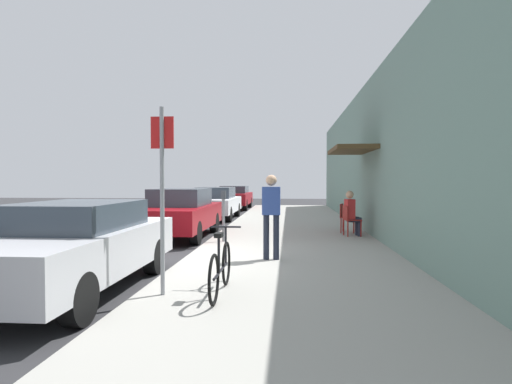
# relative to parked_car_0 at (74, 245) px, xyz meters

# --- Properties ---
(ground_plane) EXTENTS (60.00, 60.00, 0.00)m
(ground_plane) POSITION_rel_parked_car_0_xyz_m (1.10, 2.56, -0.73)
(ground_plane) COLOR #2D2D30
(sidewalk_slab) EXTENTS (4.50, 32.00, 0.12)m
(sidewalk_slab) POSITION_rel_parked_car_0_xyz_m (3.35, 4.56, -0.67)
(sidewalk_slab) COLOR #9E9B93
(sidewalk_slab) RESTS_ON ground_plane
(building_facade) EXTENTS (1.40, 32.00, 4.71)m
(building_facade) POSITION_rel_parked_car_0_xyz_m (5.74, 4.57, 1.63)
(building_facade) COLOR gray
(building_facade) RESTS_ON ground_plane
(parked_car_0) EXTENTS (1.80, 4.40, 1.37)m
(parked_car_0) POSITION_rel_parked_car_0_xyz_m (0.00, 0.00, 0.00)
(parked_car_0) COLOR #B7B7BC
(parked_car_0) RESTS_ON ground_plane
(parked_car_1) EXTENTS (1.80, 4.40, 1.46)m
(parked_car_1) POSITION_rel_parked_car_0_xyz_m (0.00, 6.15, 0.02)
(parked_car_1) COLOR maroon
(parked_car_1) RESTS_ON ground_plane
(parked_car_2) EXTENTS (1.80, 4.40, 1.40)m
(parked_car_2) POSITION_rel_parked_car_0_xyz_m (0.00, 12.15, 0.00)
(parked_car_2) COLOR silver
(parked_car_2) RESTS_ON ground_plane
(parked_car_3) EXTENTS (1.80, 4.40, 1.37)m
(parked_car_3) POSITION_rel_parked_car_0_xyz_m (0.00, 18.51, -0.00)
(parked_car_3) COLOR maroon
(parked_car_3) RESTS_ON ground_plane
(parking_meter) EXTENTS (0.12, 0.10, 1.32)m
(parking_meter) POSITION_rel_parked_car_0_xyz_m (1.55, 4.64, 0.16)
(parking_meter) COLOR slate
(parking_meter) RESTS_ON sidewalk_slab
(street_sign) EXTENTS (0.32, 0.06, 2.60)m
(street_sign) POSITION_rel_parked_car_0_xyz_m (1.50, -0.41, 0.91)
(street_sign) COLOR gray
(street_sign) RESTS_ON sidewalk_slab
(bicycle_0) EXTENTS (0.46, 1.71, 0.90)m
(bicycle_0) POSITION_rel_parked_car_0_xyz_m (2.30, -0.33, -0.25)
(bicycle_0) COLOR black
(bicycle_0) RESTS_ON sidewalk_slab
(cafe_chair_0) EXTENTS (0.51, 0.51, 0.87)m
(cafe_chair_0) POSITION_rel_parked_car_0_xyz_m (4.97, 5.98, -0.10)
(cafe_chair_0) COLOR maroon
(cafe_chair_0) RESTS_ON sidewalk_slab
(seated_patron_0) EXTENTS (0.47, 0.42, 1.29)m
(seated_patron_0) POSITION_rel_parked_car_0_xyz_m (5.03, 5.99, 0.09)
(seated_patron_0) COLOR #232838
(seated_patron_0) RESTS_ON sidewalk_slab
(cafe_chair_1) EXTENTS (0.55, 0.55, 0.87)m
(cafe_chair_1) POSITION_rel_parked_car_0_xyz_m (4.97, 6.82, -0.10)
(cafe_chair_1) COLOR maroon
(cafe_chair_1) RESTS_ON sidewalk_slab
(pedestrian_standing) EXTENTS (0.36, 0.22, 1.70)m
(pedestrian_standing) POSITION_rel_parked_car_0_xyz_m (2.89, 2.28, 0.39)
(pedestrian_standing) COLOR #232838
(pedestrian_standing) RESTS_ON sidewalk_slab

